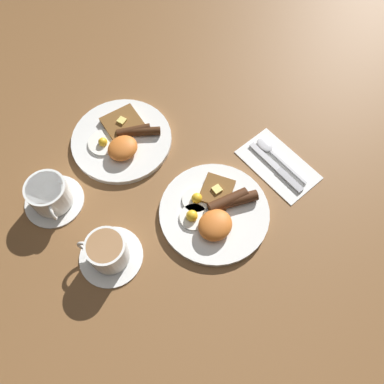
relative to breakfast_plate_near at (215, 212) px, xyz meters
name	(u,v)px	position (x,y,z in m)	size (l,w,h in m)	color
ground_plane	(214,214)	(0.00, 0.00, -0.01)	(3.00, 3.00, 0.00)	brown
breakfast_plate_near	(215,212)	(0.00, 0.00, 0.00)	(0.26, 0.26, 0.05)	white
breakfast_plate_far	(122,139)	(-0.01, 0.31, 0.00)	(0.26, 0.26, 0.05)	white
teacup_near	(108,252)	(-0.24, 0.10, 0.02)	(0.14, 0.14, 0.08)	white
teacup_far	(50,195)	(-0.25, 0.30, 0.02)	(0.14, 0.14, 0.08)	white
napkin	(278,165)	(0.21, -0.02, -0.01)	(0.12, 0.20, 0.01)	white
knife	(278,169)	(0.20, -0.03, -0.01)	(0.04, 0.18, 0.01)	silver
spoon	(269,150)	(0.23, 0.02, -0.01)	(0.04, 0.17, 0.01)	silver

